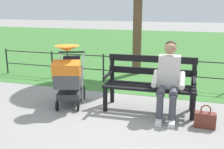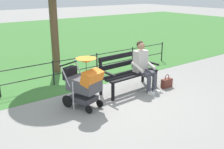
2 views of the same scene
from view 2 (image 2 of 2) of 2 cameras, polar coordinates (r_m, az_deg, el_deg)
The scene contains 7 objects.
ground_plane at distance 6.51m, azimuth -0.76°, elevation -4.88°, with size 60.00×60.00×0.00m, color gray.
grass_lawn at distance 14.32m, azimuth -22.06°, elevation 6.62°, with size 40.00×16.00×0.01m, color #3D7533.
park_bench at distance 6.81m, azimuth 3.39°, elevation 0.88°, with size 1.62×0.67×0.96m.
person_on_bench at distance 6.83m, azimuth 6.82°, elevation 2.16°, with size 0.55×0.74×1.28m.
stroller at distance 5.77m, azimuth -6.06°, elevation -1.72°, with size 0.73×0.99×1.15m.
handbag at distance 7.23m, azimuth 11.80°, elevation -1.78°, with size 0.32×0.14×0.37m.
park_fence at distance 7.63m, azimuth -7.78°, elevation 1.81°, with size 7.18×0.04×0.70m.
Camera 2 is at (3.51, 4.85, 2.55)m, focal length 42.06 mm.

